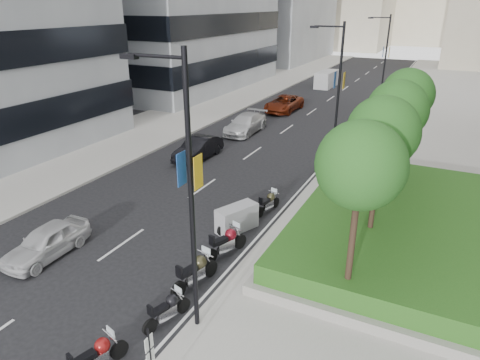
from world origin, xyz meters
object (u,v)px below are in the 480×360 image
Objects in this scene: motorcycle_3 at (196,271)px; motorcycle_6 at (268,203)px; motorcycle_1 at (96,357)px; lamp_post_0 at (186,187)px; motorcycle_4 at (226,242)px; car_a at (47,242)px; motorcycle_5 at (237,218)px; delivery_van at (326,80)px; car_b at (198,148)px; car_d at (284,104)px; lamp_post_2 at (384,58)px; car_c at (246,124)px; motorcycle_2 at (168,309)px; lamp_post_1 at (336,89)px.

motorcycle_3 is 1.22× the size of motorcycle_6.
motorcycle_1 is 0.88× the size of motorcycle_3.
motorcycle_4 is (-1.02, 4.31, -4.44)m from lamp_post_0.
motorcycle_6 is 10.48m from car_a.
delivery_van is at bearing 33.22° from motorcycle_5.
motorcycle_5 is at bearing 178.05° from motorcycle_6.
car_b is 15.76m from car_d.
motorcycle_4 is 7.60m from car_a.
lamp_post_2 is 22.82m from car_b.
car_a is (-7.82, -34.08, -4.39)m from lamp_post_2.
motorcycle_3 is 0.45× the size of car_c.
car_c is at bearing -88.59° from delivery_van.
delivery_van reaches higher than motorcycle_4.
motorcycle_3 reaches higher than motorcycle_6.
lamp_post_2 is at bearing 14.06° from motorcycle_1.
motorcycle_1 is at bearing -79.94° from delivery_van.
car_b is at bearing 91.48° from car_a.
car_d is 1.15× the size of delivery_van.
motorcycle_5 reaches higher than motorcycle_4.
car_d reaches higher than car_c.
car_b is (-8.51, -20.72, -4.33)m from lamp_post_2.
lamp_post_2 is 4.65× the size of motorcycle_2.
motorcycle_4 is at bearing 18.30° from motorcycle_2.
lamp_post_0 is at bearing -8.17° from car_a.
car_c is (-0.55, 20.60, 0.08)m from car_a.
lamp_post_1 and lamp_post_2 have the same top height.
lamp_post_2 is at bearing 9.44° from motorcycle_6.
lamp_post_0 is 17.17m from car_b.
car_c is (-8.38, 21.52, -4.31)m from lamp_post_0.
car_a is 0.72× the size of car_d.
motorcycle_1 is at bearing -92.20° from lamp_post_2.
car_d reaches higher than motorcycle_1.
lamp_post_2 reaches higher than motorcycle_3.
car_a is 20.61m from car_c.
motorcycle_4 is 0.41× the size of car_d.
lamp_post_0 is at bearing -90.00° from lamp_post_2.
car_a is (-6.80, -3.39, 0.05)m from motorcycle_4.
delivery_van is at bearing 25.23° from motorcycle_2.
lamp_post_0 is at bearing -69.21° from car_c.
motorcycle_1 is (-1.45, -37.89, -4.50)m from lamp_post_2.
car_d is at bearing 105.34° from lamp_post_0.
motorcycle_5 is at bearing 40.13° from car_a.
lamp_post_2 reaches higher than car_c.
motorcycle_4 reaches higher than motorcycle_6.
motorcycle_4 is 2.21m from motorcycle_5.
motorcycle_5 is at bearing -48.25° from car_b.
motorcycle_6 is 0.41× the size of delivery_van.
car_a is 0.76× the size of car_c.
lamp_post_2 reaches higher than car_d.
lamp_post_2 is at bearing 32.58° from car_d.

